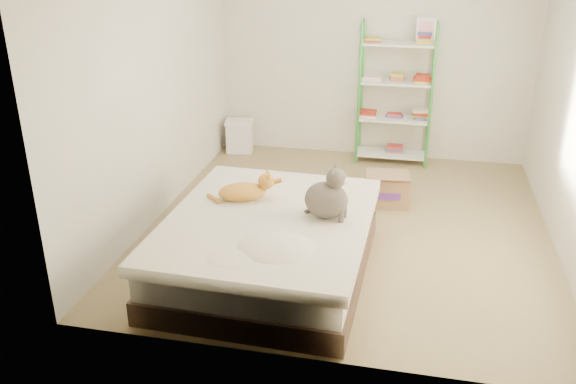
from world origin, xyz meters
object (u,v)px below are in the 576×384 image
(shelf_unit, at_px, (396,94))
(cardboard_box, at_px, (387,189))
(grey_cat, at_px, (326,192))
(orange_cat, at_px, (242,190))
(bed, at_px, (269,245))
(white_bin, at_px, (240,136))

(shelf_unit, bearing_deg, cardboard_box, -89.24)
(grey_cat, xyz_separation_m, cardboard_box, (0.42, 1.53, -0.57))
(orange_cat, height_order, cardboard_box, orange_cat)
(shelf_unit, height_order, cardboard_box, shelf_unit)
(bed, relative_size, grey_cat, 4.73)
(shelf_unit, xyz_separation_m, cardboard_box, (0.02, -1.29, -0.69))
(bed, xyz_separation_m, white_bin, (-1.10, 2.90, -0.05))
(bed, height_order, shelf_unit, shelf_unit)
(grey_cat, bearing_deg, shelf_unit, -0.17)
(grey_cat, distance_m, shelf_unit, 2.86)
(orange_cat, xyz_separation_m, white_bin, (-0.80, 2.62, -0.41))
(orange_cat, height_order, white_bin, orange_cat)
(white_bin, bearing_deg, bed, -69.22)
(bed, bearing_deg, grey_cat, 14.03)
(bed, relative_size, white_bin, 5.05)
(bed, bearing_deg, white_bin, 112.30)
(white_bin, bearing_deg, shelf_unit, 0.91)
(orange_cat, bearing_deg, bed, -64.46)
(orange_cat, distance_m, shelf_unit, 2.90)
(bed, distance_m, white_bin, 3.10)
(orange_cat, xyz_separation_m, cardboard_box, (1.17, 1.36, -0.45))
(grey_cat, bearing_deg, white_bin, 36.95)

